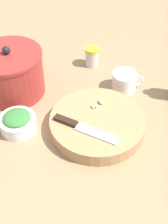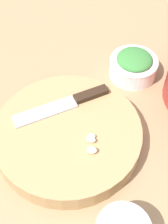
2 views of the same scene
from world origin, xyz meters
TOP-DOWN VIEW (x-y plane):
  - ground_plane at (0.00, 0.00)m, footprint 5.00×5.00m
  - cutting_board at (-0.00, -0.09)m, footprint 0.31×0.31m
  - chef_knife at (-0.06, -0.08)m, footprint 0.09×0.22m
  - garlic_cloves at (0.05, -0.05)m, footprint 0.05×0.03m
  - herb_bowl at (-0.18, 0.10)m, footprint 0.12×0.12m
  - spice_jar at (0.26, 0.16)m, footprint 0.06×0.06m
  - coffee_mug at (0.22, -0.03)m, footprint 0.10×0.10m
  - stock_pot at (-0.07, 0.26)m, footprint 0.24×0.24m

SIDE VIEW (x-z plane):
  - ground_plane at x=0.00m, z-range 0.00..0.00m
  - cutting_board at x=0.00m, z-range 0.00..0.05m
  - herb_bowl at x=-0.18m, z-range 0.00..0.06m
  - coffee_mug at x=0.22m, z-range 0.00..0.07m
  - spice_jar at x=0.26m, z-range 0.00..0.08m
  - chef_knife at x=-0.06m, z-range 0.04..0.06m
  - garlic_cloves at x=0.05m, z-range 0.05..0.06m
  - stock_pot at x=-0.07m, z-range -0.01..0.18m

